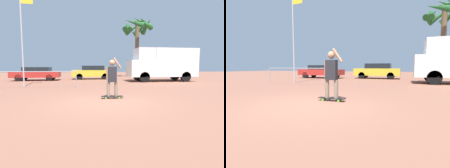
# 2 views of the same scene
# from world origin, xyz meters

# --- Properties ---
(ground_plane) EXTENTS (80.00, 80.00, 0.00)m
(ground_plane) POSITION_xyz_m (0.00, 0.00, 0.00)
(ground_plane) COLOR #935B47
(skateboard) EXTENTS (0.93, 0.24, 0.10)m
(skateboard) POSITION_xyz_m (0.36, 0.80, 0.08)
(skateboard) COLOR black
(skateboard) RESTS_ON ground_plane
(person_skateboarder) EXTENTS (0.66, 0.24, 1.64)m
(person_skateboarder) POSITION_xyz_m (0.36, 0.80, 0.97)
(person_skateboarder) COLOR gray
(person_skateboarder) RESTS_ON skateboard
(camper_van) EXTENTS (6.25, 2.25, 3.02)m
(camper_van) POSITION_xyz_m (6.39, 9.12, 1.67)
(camper_van) COLOR black
(camper_van) RESTS_ON ground_plane
(parked_car_yellow) EXTENTS (4.34, 1.80, 1.48)m
(parked_car_yellow) POSITION_xyz_m (-0.05, 12.98, 0.78)
(parked_car_yellow) COLOR black
(parked_car_yellow) RESTS_ON ground_plane
(parked_car_red) EXTENTS (4.51, 1.94, 1.32)m
(parked_car_red) POSITION_xyz_m (-5.61, 11.83, 0.72)
(parked_car_red) COLOR black
(parked_car_red) RESTS_ON ground_plane
(palm_tree_near_van) EXTENTS (4.13, 4.16, 7.63)m
(palm_tree_near_van) POSITION_xyz_m (5.95, 16.05, 6.25)
(palm_tree_near_van) COLOR brown
(palm_tree_near_van) RESTS_ON ground_plane
(flagpole) EXTENTS (0.86, 0.12, 6.27)m
(flagpole) POSITION_xyz_m (-4.88, 6.14, 3.52)
(flagpole) COLOR #B7B7BC
(flagpole) RESTS_ON ground_plane
(plaza_railing_segment) EXTENTS (4.82, 0.05, 1.08)m
(plaza_railing_segment) POSITION_xyz_m (-3.75, 4.98, 0.92)
(plaza_railing_segment) COLOR #99999E
(plaza_railing_segment) RESTS_ON ground_plane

